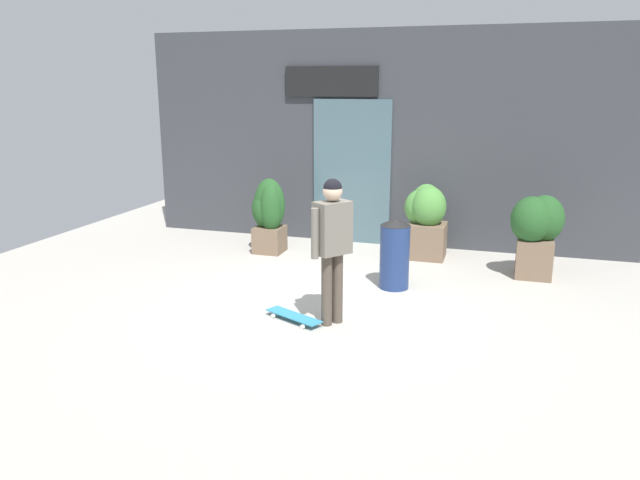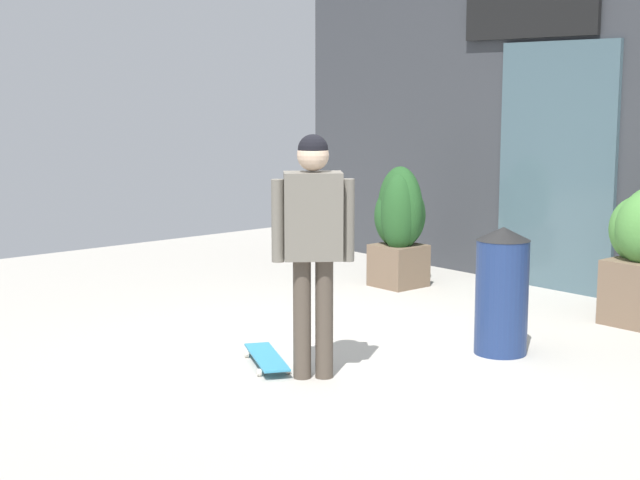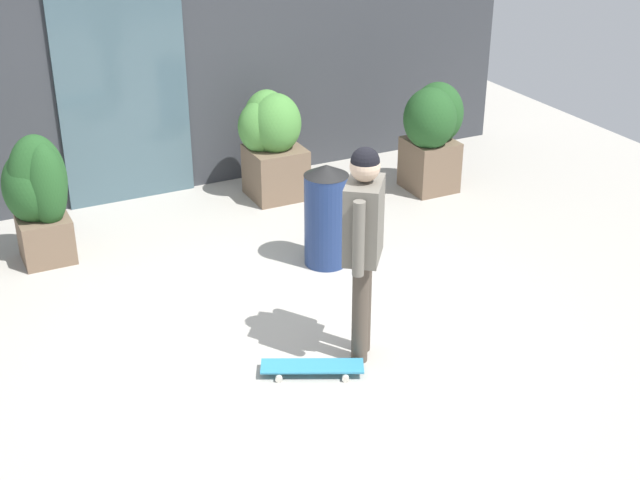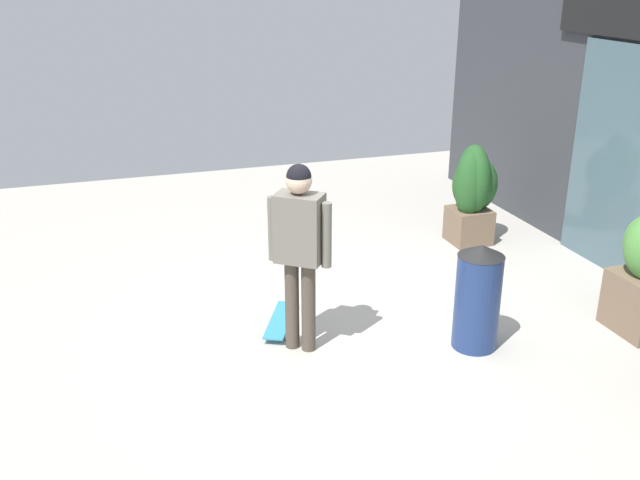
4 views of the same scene
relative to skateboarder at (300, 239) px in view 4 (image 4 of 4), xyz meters
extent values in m
plane|color=#B2ADA3|center=(-0.28, 0.70, -1.09)|extent=(12.00, 12.00, 0.00)
cube|color=#47606B|center=(-0.77, 3.94, 0.19)|extent=(1.41, 0.06, 2.56)
cube|color=black|center=(-1.15, 3.92, 1.77)|extent=(1.67, 0.05, 0.52)
cylinder|color=#4C4238|center=(-0.05, -0.06, -0.65)|extent=(0.13, 0.13, 0.88)
cylinder|color=#4C4238|center=(0.05, 0.06, -0.65)|extent=(0.13, 0.13, 0.88)
cube|color=#6B665B|center=(0.00, 0.00, 0.10)|extent=(0.46, 0.48, 0.62)
cylinder|color=#6B665B|center=(-0.15, -0.20, 0.07)|extent=(0.09, 0.09, 0.59)
cylinder|color=#6B665B|center=(0.15, 0.20, 0.07)|extent=(0.09, 0.09, 0.59)
sphere|color=beige|center=(0.00, 0.00, 0.53)|extent=(0.23, 0.23, 0.23)
sphere|color=black|center=(0.00, 0.00, 0.57)|extent=(0.22, 0.22, 0.22)
cube|color=teal|center=(-0.47, -0.07, -1.02)|extent=(0.80, 0.53, 0.02)
cylinder|color=silver|center=(-0.74, -0.05, -1.06)|extent=(0.06, 0.05, 0.05)
cylinder|color=silver|center=(-0.65, 0.14, -1.06)|extent=(0.06, 0.05, 0.05)
cylinder|color=silver|center=(-0.28, -0.28, -1.06)|extent=(0.06, 0.05, 0.05)
cylinder|color=silver|center=(-0.19, -0.08, -1.06)|extent=(0.06, 0.05, 0.05)
cube|color=brown|center=(-1.93, 2.82, -0.86)|extent=(0.48, 0.48, 0.45)
ellipsoid|color=#235123|center=(-1.86, 2.75, -0.29)|extent=(0.38, 0.36, 0.82)
ellipsoid|color=#235123|center=(-1.92, 2.83, -0.26)|extent=(0.54, 0.39, 0.90)
ellipsoid|color=#235123|center=(-1.99, 2.90, -0.34)|extent=(0.51, 0.58, 0.70)
cylinder|color=navy|center=(0.47, 1.55, -0.63)|extent=(0.42, 0.42, 0.91)
cone|color=black|center=(0.47, 1.55, -0.13)|extent=(0.42, 0.42, 0.10)
camera|label=1|loc=(1.92, -6.72, 1.73)|focal=34.63mm
camera|label=2|loc=(5.18, -4.39, 0.99)|focal=54.27mm
camera|label=3|loc=(-2.93, -5.17, 2.84)|focal=49.20mm
camera|label=4|loc=(5.57, -1.63, 2.25)|focal=39.84mm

